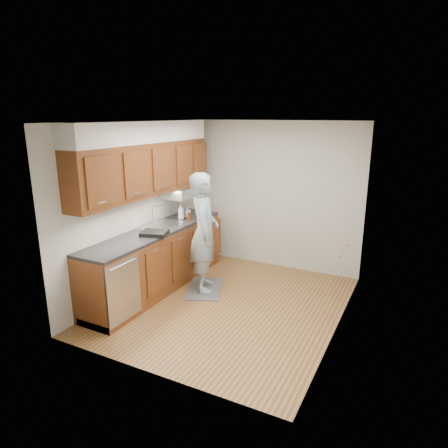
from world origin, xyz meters
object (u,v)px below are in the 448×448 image
(dish_rack, at_px, (155,233))
(person, at_px, (204,225))
(soda_can, at_px, (189,216))
(soap_bottle_a, at_px, (181,211))
(soap_bottle_b, at_px, (187,212))

(dish_rack, bearing_deg, person, 28.38)
(soda_can, bearing_deg, person, -38.16)
(soap_bottle_a, height_order, soda_can, soap_bottle_a)
(person, xyz_separation_m, soda_can, (-0.53, 0.41, -0.03))
(soap_bottle_a, distance_m, soap_bottle_b, 0.17)
(person, relative_size, soda_can, 17.33)
(soda_can, distance_m, dish_rack, 0.94)
(soap_bottle_b, xyz_separation_m, soda_can, (0.11, -0.14, -0.03))
(soap_bottle_a, distance_m, dish_rack, 0.93)
(soda_can, xyz_separation_m, dish_rack, (0.02, -0.94, -0.03))
(soap_bottle_b, distance_m, soda_can, 0.18)
(soap_bottle_b, relative_size, dish_rack, 0.51)
(soap_bottle_a, bearing_deg, person, -30.78)
(soap_bottle_a, bearing_deg, dish_rack, -80.76)
(dish_rack, bearing_deg, soap_bottle_a, 81.82)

